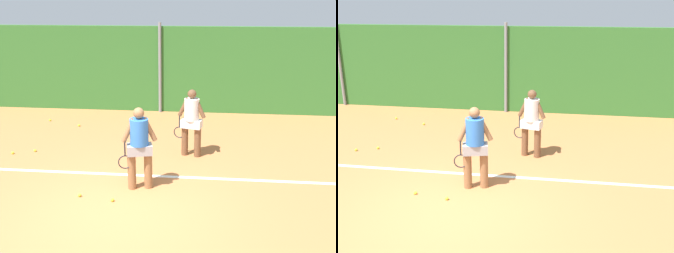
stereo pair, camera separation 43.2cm
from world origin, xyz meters
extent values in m
plane|color=#C67542|center=(0.00, 1.99, 0.00)|extent=(30.71, 30.71, 0.00)
cube|color=#33702D|center=(0.00, 6.75, 1.38)|extent=(19.96, 0.25, 2.76)
cylinder|color=gray|center=(0.00, 6.57, 1.44)|extent=(0.10, 0.10, 2.89)
cube|color=white|center=(0.00, 1.64, 0.00)|extent=(14.59, 0.10, 0.01)
cylinder|color=#8C603D|center=(0.42, 1.11, 0.36)|extent=(0.16, 0.16, 0.73)
cylinder|color=#8C603D|center=(0.11, 1.03, 0.36)|extent=(0.16, 0.16, 0.73)
cube|color=#99999E|center=(0.26, 1.07, 0.82)|extent=(0.54, 0.39, 0.19)
cylinder|color=blue|center=(0.26, 1.07, 1.18)|extent=(0.36, 0.36, 0.52)
sphere|color=#8C603D|center=(0.26, 1.07, 1.55)|extent=(0.21, 0.21, 0.21)
cylinder|color=#8C603D|center=(0.46, 1.12, 1.22)|extent=(0.29, 0.14, 0.49)
cylinder|color=#8C603D|center=(0.07, 1.03, 1.22)|extent=(0.29, 0.14, 0.49)
cylinder|color=black|center=(0.00, 0.96, 0.86)|extent=(0.03, 0.03, 0.28)
torus|color=#26262B|center=(0.00, 0.96, 0.59)|extent=(0.28, 0.09, 0.28)
cylinder|color=brown|center=(1.34, 2.83, 0.35)|extent=(0.16, 0.16, 0.71)
cylinder|color=brown|center=(1.04, 2.91, 0.35)|extent=(0.16, 0.16, 0.71)
cube|color=white|center=(1.19, 2.87, 0.80)|extent=(0.53, 0.39, 0.19)
cylinder|color=white|center=(1.19, 2.87, 1.15)|extent=(0.35, 0.35, 0.50)
sphere|color=brown|center=(1.19, 2.87, 1.52)|extent=(0.20, 0.20, 0.20)
cylinder|color=brown|center=(1.38, 2.82, 1.19)|extent=(0.28, 0.14, 0.48)
cylinder|color=brown|center=(1.00, 2.92, 1.19)|extent=(0.28, 0.14, 0.48)
cylinder|color=black|center=(0.90, 2.89, 0.84)|extent=(0.03, 0.03, 0.28)
torus|color=#26262B|center=(0.90, 2.89, 0.57)|extent=(0.28, 0.09, 0.28)
sphere|color=#CCDB33|center=(-2.19, 4.78, 0.03)|extent=(0.07, 0.07, 0.07)
sphere|color=#CCDB33|center=(-2.64, 2.72, 0.03)|extent=(0.07, 0.07, 0.07)
sphere|color=#CCDB33|center=(-0.16, 0.47, 0.03)|extent=(0.07, 0.07, 0.07)
sphere|color=#CCDB33|center=(-3.11, 2.52, 0.03)|extent=(0.07, 0.07, 0.07)
sphere|color=#CCDB33|center=(1.30, 4.23, 0.03)|extent=(0.07, 0.07, 0.07)
sphere|color=#CCDB33|center=(-0.83, 0.59, 0.03)|extent=(0.07, 0.07, 0.07)
sphere|color=#CCDB33|center=(-3.24, 5.20, 0.03)|extent=(0.07, 0.07, 0.07)
camera|label=1|loc=(1.53, -5.93, 3.62)|focal=42.18mm
camera|label=2|loc=(1.95, -5.88, 3.62)|focal=42.18mm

